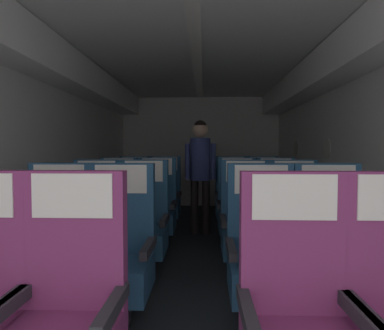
{
  "coord_description": "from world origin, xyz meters",
  "views": [
    {
      "loc": [
        0.1,
        -0.1,
        1.18
      ],
      "look_at": [
        -0.05,
        3.7,
        1.01
      ],
      "focal_mm": 31.49,
      "sensor_mm": 36.0,
      "label": 1
    }
  ],
  "objects_px": {
    "seat_c_left_window": "(94,226)",
    "seat_d_right_window": "(237,210)",
    "seat_d_left_window": "(117,209)",
    "seat_d_right_aisle": "(277,211)",
    "seat_c_left_aisle": "(142,226)",
    "seat_c_right_aisle": "(296,228)",
    "seat_e_left_aisle": "(164,199)",
    "seat_b_left_window": "(55,254)",
    "flight_attendant": "(200,164)",
    "seat_d_left_aisle": "(156,210)",
    "seat_a_left_aisle": "(66,318)",
    "seat_b_right_window": "(263,257)",
    "seat_a_right_window": "(298,324)",
    "seat_e_right_aisle": "(263,200)",
    "seat_c_right_window": "(246,227)",
    "seat_e_right_window": "(232,199)",
    "seat_b_right_aisle": "(332,257)",
    "seat_e_left_window": "(133,199)",
    "seat_b_left_aisle": "(118,255)"
  },
  "relations": [
    {
      "from": "seat_e_right_window",
      "to": "flight_attendant",
      "type": "relative_size",
      "value": 0.68
    },
    {
      "from": "seat_a_right_window",
      "to": "flight_attendant",
      "type": "distance_m",
      "value": 3.39
    },
    {
      "from": "seat_b_left_window",
      "to": "seat_c_right_aisle",
      "type": "xyz_separation_m",
      "value": [
        1.89,
        0.86,
        0.0
      ]
    },
    {
      "from": "seat_c_left_window",
      "to": "seat_d_left_aisle",
      "type": "relative_size",
      "value": 1.0
    },
    {
      "from": "seat_a_right_window",
      "to": "seat_c_right_window",
      "type": "bearing_deg",
      "value": 90.09
    },
    {
      "from": "seat_b_right_aisle",
      "to": "seat_c_right_window",
      "type": "height_order",
      "value": "same"
    },
    {
      "from": "seat_e_right_aisle",
      "to": "seat_c_left_aisle",
      "type": "bearing_deg",
      "value": -129.22
    },
    {
      "from": "seat_d_left_aisle",
      "to": "flight_attendant",
      "type": "xyz_separation_m",
      "value": [
        0.52,
        0.7,
        0.52
      ]
    },
    {
      "from": "seat_d_left_aisle",
      "to": "seat_e_left_window",
      "type": "bearing_deg",
      "value": 117.94
    },
    {
      "from": "seat_c_left_window",
      "to": "seat_e_left_aisle",
      "type": "relative_size",
      "value": 1.0
    },
    {
      "from": "seat_d_left_aisle",
      "to": "seat_d_right_aisle",
      "type": "relative_size",
      "value": 1.0
    },
    {
      "from": "seat_a_left_aisle",
      "to": "seat_b_right_window",
      "type": "distance_m",
      "value": 1.31
    },
    {
      "from": "seat_d_left_window",
      "to": "seat_d_right_aisle",
      "type": "height_order",
      "value": "same"
    },
    {
      "from": "seat_b_left_aisle",
      "to": "seat_e_right_window",
      "type": "xyz_separation_m",
      "value": [
        0.98,
        2.62,
        0.0
      ]
    },
    {
      "from": "seat_a_left_aisle",
      "to": "seat_d_right_window",
      "type": "relative_size",
      "value": 1.0
    },
    {
      "from": "seat_c_right_window",
      "to": "seat_e_right_aisle",
      "type": "bearing_deg",
      "value": 75.28
    },
    {
      "from": "seat_b_left_window",
      "to": "seat_d_right_window",
      "type": "relative_size",
      "value": 1.0
    },
    {
      "from": "seat_b_left_window",
      "to": "flight_attendant",
      "type": "relative_size",
      "value": 0.68
    },
    {
      "from": "seat_e_left_window",
      "to": "seat_e_right_window",
      "type": "distance_m",
      "value": 1.43
    },
    {
      "from": "seat_e_right_window",
      "to": "seat_c_right_aisle",
      "type": "bearing_deg",
      "value": -75.31
    },
    {
      "from": "seat_a_right_window",
      "to": "seat_d_right_window",
      "type": "height_order",
      "value": "same"
    },
    {
      "from": "seat_a_right_window",
      "to": "seat_e_right_aisle",
      "type": "height_order",
      "value": "same"
    },
    {
      "from": "seat_d_right_aisle",
      "to": "seat_b_left_aisle",
      "type": "bearing_deg",
      "value": -129.61
    },
    {
      "from": "seat_a_left_aisle",
      "to": "seat_b_left_window",
      "type": "bearing_deg",
      "value": 116.91
    },
    {
      "from": "seat_d_right_aisle",
      "to": "seat_e_right_aisle",
      "type": "distance_m",
      "value": 0.88
    },
    {
      "from": "seat_a_left_aisle",
      "to": "seat_c_right_aisle",
      "type": "relative_size",
      "value": 1.0
    },
    {
      "from": "seat_c_left_window",
      "to": "seat_d_right_window",
      "type": "xyz_separation_m",
      "value": [
        1.44,
        0.9,
        0.0
      ]
    },
    {
      "from": "seat_c_left_aisle",
      "to": "seat_c_right_window",
      "type": "height_order",
      "value": "same"
    },
    {
      "from": "seat_b_right_window",
      "to": "seat_b_left_window",
      "type": "bearing_deg",
      "value": 179.28
    },
    {
      "from": "seat_b_left_window",
      "to": "flight_attendant",
      "type": "xyz_separation_m",
      "value": [
        0.98,
        2.42,
        0.52
      ]
    },
    {
      "from": "seat_b_right_window",
      "to": "seat_d_right_window",
      "type": "height_order",
      "value": "same"
    },
    {
      "from": "seat_c_left_window",
      "to": "seat_c_right_aisle",
      "type": "height_order",
      "value": "same"
    },
    {
      "from": "flight_attendant",
      "to": "seat_a_right_window",
      "type": "bearing_deg",
      "value": 105.37
    },
    {
      "from": "seat_d_left_aisle",
      "to": "seat_a_left_aisle",
      "type": "bearing_deg",
      "value": -90.27
    },
    {
      "from": "seat_b_right_window",
      "to": "seat_c_right_aisle",
      "type": "distance_m",
      "value": 0.99
    },
    {
      "from": "seat_d_right_aisle",
      "to": "seat_c_right_window",
      "type": "bearing_deg",
      "value": -118.36
    },
    {
      "from": "seat_d_left_window",
      "to": "seat_e_right_window",
      "type": "relative_size",
      "value": 1.0
    },
    {
      "from": "seat_c_right_window",
      "to": "seat_d_left_aisle",
      "type": "relative_size",
      "value": 1.0
    },
    {
      "from": "seat_a_right_window",
      "to": "seat_e_left_window",
      "type": "height_order",
      "value": "same"
    },
    {
      "from": "seat_c_left_window",
      "to": "seat_e_left_aisle",
      "type": "bearing_deg",
      "value": 75.56
    },
    {
      "from": "seat_a_left_aisle",
      "to": "seat_a_right_window",
      "type": "xyz_separation_m",
      "value": [
        0.98,
        -0.01,
        0.0
      ]
    },
    {
      "from": "seat_b_left_aisle",
      "to": "seat_e_left_window",
      "type": "relative_size",
      "value": 1.0
    },
    {
      "from": "seat_c_left_aisle",
      "to": "seat_d_left_aisle",
      "type": "relative_size",
      "value": 1.0
    },
    {
      "from": "seat_b_right_window",
      "to": "seat_c_left_window",
      "type": "bearing_deg",
      "value": 149.01
    },
    {
      "from": "seat_c_left_aisle",
      "to": "seat_c_right_aisle",
      "type": "bearing_deg",
      "value": 0.3
    },
    {
      "from": "seat_b_left_aisle",
      "to": "seat_d_right_window",
      "type": "distance_m",
      "value": 2.02
    },
    {
      "from": "seat_c_right_window",
      "to": "seat_e_right_aisle",
      "type": "height_order",
      "value": "same"
    },
    {
      "from": "seat_b_right_window",
      "to": "seat_d_right_window",
      "type": "xyz_separation_m",
      "value": [
        0.0,
        1.76,
        0.0
      ]
    },
    {
      "from": "seat_c_right_aisle",
      "to": "seat_e_left_window",
      "type": "height_order",
      "value": "same"
    },
    {
      "from": "flight_attendant",
      "to": "seat_a_left_aisle",
      "type": "bearing_deg",
      "value": 88.46
    }
  ]
}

